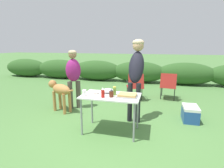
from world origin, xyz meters
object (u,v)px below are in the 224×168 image
Objects in this scene: plate_stack at (93,92)px; standing_person_in_dark_puffer at (136,69)px; paper_cup_stack at (84,93)px; dog at (60,91)px; bbq_sauce_bottle at (111,93)px; ketchup_bottle at (103,93)px; relish_jar at (115,91)px; food_tray at (127,95)px; folding_table at (111,99)px; camp_chair_near_hedge at (135,85)px; camp_chair_green_behind_table at (168,85)px; standing_person_in_red_jacket at (73,74)px; mixing_bowl at (108,91)px; cooler_box at (190,113)px.

standing_person_in_dark_puffer is (0.76, 0.67, 0.41)m from plate_stack.
paper_cup_stack is 0.12× the size of dog.
ketchup_bottle is at bearing -155.87° from bbq_sauce_bottle.
food_tray is at bearing -10.57° from relish_jar.
dog is (-1.53, 0.73, -0.13)m from folding_table.
dog is 1.09× the size of camp_chair_near_hedge.
camp_chair_near_hedge is at bearing -156.40° from camp_chair_green_behind_table.
paper_cup_stack is at bearing -120.06° from plate_stack.
dog is at bearing 157.83° from food_tray.
standing_person_in_red_jacket reaches higher than paper_cup_stack.
dog is at bearing 158.12° from mixing_bowl.
dog is at bearing -156.99° from camp_chair_near_hedge.
food_tray is 0.45m from ketchup_bottle.
mixing_bowl is at bearing 121.55° from folding_table.
mixing_bowl reaches higher than plate_stack.
camp_chair_near_hedge is at bearing 81.78° from mixing_bowl.
standing_person_in_dark_puffer is 1.97× the size of dog.
plate_stack reaches higher than dog.
plate_stack is at bearing 161.67° from bbq_sauce_bottle.
cooler_box is at bearing -58.07° from camp_chair_near_hedge.
ketchup_bottle is 1.05m from standing_person_in_dark_puffer.
dog is at bearing -175.84° from standing_person_in_dark_puffer.
standing_person_in_dark_puffer reaches higher than folding_table.
paper_cup_stack is at bearing -141.32° from mixing_bowl.
camp_chair_near_hedge reaches higher than cooler_box.
bbq_sauce_bottle is 2.30m from camp_chair_near_hedge.
bbq_sauce_bottle is 0.78× the size of ketchup_bottle.
camp_chair_green_behind_table is (2.46, 1.46, -0.47)m from standing_person_in_red_jacket.
relish_jar reaches higher than food_tray.
camp_chair_near_hedge is (-0.20, 1.46, -0.70)m from standing_person_in_dark_puffer.
bbq_sauce_bottle is at bearing 3.66° from paper_cup_stack.
plate_stack is 1.58× the size of bbq_sauce_bottle.
ketchup_bottle is at bearing -4.60° from paper_cup_stack.
paper_cup_stack is at bearing -130.50° from standing_person_in_dark_puffer.
standing_person_in_dark_puffer reaches higher than food_tray.
relish_jar is (0.07, 0.03, 0.16)m from folding_table.
mixing_bowl is at bearing -112.92° from camp_chair_green_behind_table.
camp_chair_near_hedge reaches higher than food_tray.
folding_table is 0.34m from food_tray.
plate_stack is 1.37m from dog.
relish_jar is 0.34× the size of cooler_box.
paper_cup_stack is at bearing -163.59° from folding_table.
ketchup_bottle reaches higher than food_tray.
camp_chair_green_behind_table reaches higher than cooler_box.
bbq_sauce_bottle is 0.16m from ketchup_bottle.
relish_jar is at bearing 169.43° from food_tray.
mixing_bowl is 0.33m from ketchup_bottle.
standing_person_in_dark_puffer is at bearing -99.18° from camp_chair_near_hedge.
ketchup_bottle is (-0.42, -0.15, 0.06)m from food_tray.
folding_table is 2.97× the size of food_tray.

